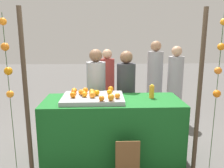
{
  "coord_description": "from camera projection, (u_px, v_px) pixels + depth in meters",
  "views": [
    {
      "loc": [
        -0.13,
        -3.13,
        1.81
      ],
      "look_at": [
        0.0,
        0.15,
        1.12
      ],
      "focal_mm": 36.17,
      "sensor_mm": 36.0,
      "label": 1
    }
  ],
  "objects": [
    {
      "name": "chalkboard_sign",
      "position": [
        128.0,
        162.0,
        2.82
      ],
      "size": [
        0.31,
        0.03,
        0.57
      ],
      "color": "brown",
      "rests_on": "ground_plane"
    },
    {
      "name": "canopy_post_left",
      "position": [
        26.0,
        98.0,
        2.75
      ],
      "size": [
        0.06,
        0.06,
        2.15
      ],
      "primitive_type": "cylinder",
      "color": "#473828",
      "rests_on": "ground_plane"
    },
    {
      "name": "orange_15",
      "position": [
        92.0,
        92.0,
        3.31
      ],
      "size": [
        0.08,
        0.08,
        0.08
      ],
      "primitive_type": "sphere",
      "color": "orange",
      "rests_on": "orange_tray"
    },
    {
      "name": "vendor_right",
      "position": [
        126.0,
        100.0,
        3.92
      ],
      "size": [
        0.32,
        0.32,
        1.58
      ],
      "color": "#333338",
      "rests_on": "ground_plane"
    },
    {
      "name": "orange_11",
      "position": [
        74.0,
        90.0,
        3.38
      ],
      "size": [
        0.08,
        0.08,
        0.08
      ],
      "primitive_type": "sphere",
      "color": "orange",
      "rests_on": "orange_tray"
    },
    {
      "name": "orange_4",
      "position": [
        92.0,
        95.0,
        3.11
      ],
      "size": [
        0.09,
        0.09,
        0.09
      ],
      "primitive_type": "sphere",
      "color": "orange",
      "rests_on": "orange_tray"
    },
    {
      "name": "ground_plane",
      "position": [
        112.0,
        157.0,
        3.44
      ],
      "size": [
        24.0,
        24.0,
        0.0
      ],
      "primitive_type": "plane",
      "color": "#565451"
    },
    {
      "name": "crowd_person_1",
      "position": [
        155.0,
        82.0,
        5.09
      ],
      "size": [
        0.34,
        0.34,
        1.72
      ],
      "color": "#99999E",
      "rests_on": "ground_plane"
    },
    {
      "name": "orange_tray",
      "position": [
        93.0,
        98.0,
        3.23
      ],
      "size": [
        0.87,
        0.63,
        0.06
      ],
      "primitive_type": "cube",
      "color": "#9EA0A5",
      "rests_on": "stall_counter"
    },
    {
      "name": "orange_8",
      "position": [
        102.0,
        98.0,
        2.96
      ],
      "size": [
        0.07,
        0.07,
        0.07
      ],
      "primitive_type": "sphere",
      "color": "orange",
      "rests_on": "orange_tray"
    },
    {
      "name": "crowd_person_0",
      "position": [
        175.0,
        87.0,
        4.85
      ],
      "size": [
        0.32,
        0.32,
        1.62
      ],
      "color": "#99999E",
      "rests_on": "ground_plane"
    },
    {
      "name": "stall_counter",
      "position": [
        112.0,
        129.0,
        3.35
      ],
      "size": [
        1.99,
        0.79,
        0.92
      ],
      "primitive_type": "cube",
      "color": "#196023",
      "rests_on": "ground_plane"
    },
    {
      "name": "orange_6",
      "position": [
        81.0,
        92.0,
        3.31
      ],
      "size": [
        0.07,
        0.07,
        0.07
      ],
      "primitive_type": "sphere",
      "color": "orange",
      "rests_on": "orange_tray"
    },
    {
      "name": "garland_strand_left",
      "position": [
        7.0,
        62.0,
        2.66
      ],
      "size": [
        0.11,
        0.1,
        2.08
      ],
      "color": "#2D4C23",
      "rests_on": "ground_plane"
    },
    {
      "name": "orange_3",
      "position": [
        111.0,
        97.0,
        2.98
      ],
      "size": [
        0.09,
        0.09,
        0.09
      ],
      "primitive_type": "sphere",
      "color": "orange",
      "rests_on": "orange_tray"
    },
    {
      "name": "orange_7",
      "position": [
        83.0,
        92.0,
        3.24
      ],
      "size": [
        0.09,
        0.09,
        0.09
      ],
      "primitive_type": "sphere",
      "color": "orange",
      "rests_on": "orange_tray"
    },
    {
      "name": "orange_12",
      "position": [
        74.0,
        92.0,
        3.3
      ],
      "size": [
        0.08,
        0.08,
        0.08
      ],
      "primitive_type": "sphere",
      "color": "orange",
      "rests_on": "orange_tray"
    },
    {
      "name": "orange_1",
      "position": [
        92.0,
        93.0,
        3.19
      ],
      "size": [
        0.08,
        0.08,
        0.08
      ],
      "primitive_type": "sphere",
      "color": "orange",
      "rests_on": "orange_tray"
    },
    {
      "name": "vendor_left",
      "position": [
        96.0,
        99.0,
        3.92
      ],
      "size": [
        0.32,
        0.32,
        1.6
      ],
      "color": "#99999E",
      "rests_on": "ground_plane"
    },
    {
      "name": "orange_14",
      "position": [
        111.0,
        89.0,
        3.47
      ],
      "size": [
        0.08,
        0.08,
        0.08
      ],
      "primitive_type": "sphere",
      "color": "orange",
      "rests_on": "orange_tray"
    },
    {
      "name": "orange_9",
      "position": [
        97.0,
        93.0,
        3.24
      ],
      "size": [
        0.08,
        0.08,
        0.08
      ],
      "primitive_type": "sphere",
      "color": "orange",
      "rests_on": "orange_tray"
    },
    {
      "name": "orange_10",
      "position": [
        117.0,
        96.0,
        3.08
      ],
      "size": [
        0.08,
        0.08,
        0.08
      ],
      "primitive_type": "sphere",
      "color": "orange",
      "rests_on": "orange_tray"
    },
    {
      "name": "orange_2",
      "position": [
        110.0,
        92.0,
        3.29
      ],
      "size": [
        0.08,
        0.08,
        0.08
      ],
      "primitive_type": "sphere",
      "color": "orange",
      "rests_on": "orange_tray"
    },
    {
      "name": "garland_strand_right",
      "position": [
        219.0,
        65.0,
        2.7
      ],
      "size": [
        0.1,
        0.1,
        2.08
      ],
      "color": "#2D4C23",
      "rests_on": "ground_plane"
    },
    {
      "name": "orange_13",
      "position": [
        85.0,
        94.0,
        3.16
      ],
      "size": [
        0.08,
        0.08,
        0.08
      ],
      "primitive_type": "sphere",
      "color": "orange",
      "rests_on": "orange_tray"
    },
    {
      "name": "orange_0",
      "position": [
        85.0,
        90.0,
        3.38
      ],
      "size": [
        0.08,
        0.08,
        0.08
      ],
      "primitive_type": "sphere",
      "color": "orange",
      "rests_on": "orange_tray"
    },
    {
      "name": "crowd_person_2",
      "position": [
        107.0,
        87.0,
        4.93
      ],
      "size": [
        0.31,
        0.31,
        1.55
      ],
      "color": "maroon",
      "rests_on": "ground_plane"
    },
    {
      "name": "juice_bottle",
      "position": [
        152.0,
        92.0,
        3.33
      ],
      "size": [
        0.07,
        0.07,
        0.2
      ],
      "color": "orange",
      "rests_on": "stall_counter"
    },
    {
      "name": "canopy_post_right",
      "position": [
        199.0,
        96.0,
        2.83
      ],
      "size": [
        0.06,
        0.06,
        2.15
      ],
      "primitive_type": "cylinder",
      "color": "#473828",
      "rests_on": "ground_plane"
    },
    {
      "name": "orange_5",
      "position": [
        73.0,
        95.0,
        3.12
      ],
      "size": [
        0.08,
        0.08,
        0.08
      ],
      "primitive_type": "sphere",
      "color": "orange",
      "rests_on": "orange_tray"
    }
  ]
}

